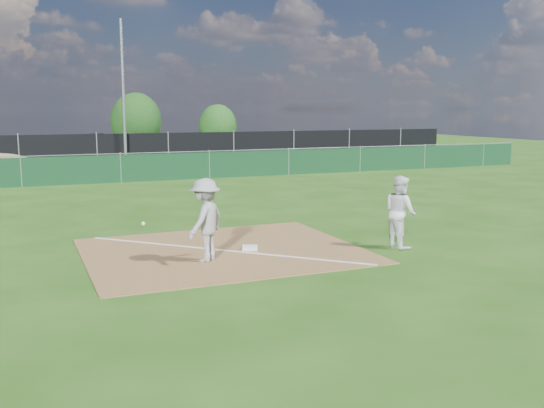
{
  "coord_description": "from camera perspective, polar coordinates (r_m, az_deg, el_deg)",
  "views": [
    {
      "loc": [
        -4.15,
        -11.63,
        3.16
      ],
      "look_at": [
        1.2,
        1.0,
        1.0
      ],
      "focal_mm": 40.0,
      "sensor_mm": 36.0,
      "label": 1
    }
  ],
  "objects": [
    {
      "name": "ground",
      "position": [
        22.25,
        -11.96,
        0.58
      ],
      "size": [
        90.0,
        90.0,
        0.0
      ],
      "primitive_type": "plane",
      "color": "#234F11",
      "rests_on": "ground"
    },
    {
      "name": "infield_dirt",
      "position": [
        13.66,
        -4.64,
        -4.41
      ],
      "size": [
        6.0,
        5.0,
        0.02
      ],
      "primitive_type": "cube",
      "color": "brown",
      "rests_on": "ground"
    },
    {
      "name": "foul_line",
      "position": [
        13.66,
        -4.64,
        -4.35
      ],
      "size": [
        5.01,
        5.01,
        0.01
      ],
      "primitive_type": "cube",
      "rotation": [
        0.0,
        0.0,
        0.79
      ],
      "color": "white",
      "rests_on": "infield_dirt"
    },
    {
      "name": "green_fence",
      "position": [
        27.07,
        -14.05,
        3.25
      ],
      "size": [
        44.0,
        0.05,
        1.2
      ],
      "primitive_type": "cube",
      "color": "#0D321A",
      "rests_on": "ground"
    },
    {
      "name": "black_fence",
      "position": [
        34.95,
        -16.14,
        4.88
      ],
      "size": [
        46.0,
        0.04,
        1.8
      ],
      "primitive_type": "cube",
      "color": "black",
      "rests_on": "ground"
    },
    {
      "name": "parking_lot",
      "position": [
        39.97,
        -16.96,
        4.02
      ],
      "size": [
        46.0,
        9.0,
        0.01
      ],
      "primitive_type": "cube",
      "color": "black",
      "rests_on": "ground"
    },
    {
      "name": "light_pole",
      "position": [
        34.8,
        -13.81,
        10.07
      ],
      "size": [
        0.16,
        0.16,
        8.0
      ],
      "primitive_type": "cylinder",
      "color": "slate",
      "rests_on": "ground"
    },
    {
      "name": "first_base",
      "position": [
        13.72,
        -2.08,
        -4.14
      ],
      "size": [
        0.44,
        0.44,
        0.07
      ],
      "primitive_type": "cube",
      "rotation": [
        0.0,
        0.0,
        -0.38
      ],
      "color": "white",
      "rests_on": "infield_dirt"
    },
    {
      "name": "play_at_first",
      "position": [
        12.6,
        -6.29,
        -1.51
      ],
      "size": [
        1.99,
        1.23,
        1.73
      ],
      "color": "#B5B5B8",
      "rests_on": "infield_dirt"
    },
    {
      "name": "runner",
      "position": [
        14.17,
        11.98,
        -0.69
      ],
      "size": [
        0.64,
        0.82,
        1.67
      ],
      "primitive_type": "imported",
      "rotation": [
        0.0,
        0.0,
        1.56
      ],
      "color": "white",
      "rests_on": "ground"
    },
    {
      "name": "car_mid",
      "position": [
        39.28,
        -15.71,
        5.2
      ],
      "size": [
        5.25,
        3.4,
        1.63
      ],
      "primitive_type": "imported",
      "rotation": [
        0.0,
        0.0,
        1.2
      ],
      "color": "black",
      "rests_on": "parking_lot"
    },
    {
      "name": "car_right",
      "position": [
        41.49,
        -8.56,
        5.36
      ],
      "size": [
        4.44,
        1.96,
        1.27
      ],
      "primitive_type": "imported",
      "rotation": [
        0.0,
        0.0,
        1.53
      ],
      "color": "black",
      "rests_on": "parking_lot"
    },
    {
      "name": "tree_mid",
      "position": [
        45.86,
        -12.68,
        7.58
      ],
      "size": [
        3.68,
        3.68,
        4.36
      ],
      "color": "#382316",
      "rests_on": "ground"
    },
    {
      "name": "tree_right",
      "position": [
        48.09,
        -5.13,
        7.3
      ],
      "size": [
        2.98,
        2.98,
        3.53
      ],
      "color": "#382316",
      "rests_on": "ground"
    }
  ]
}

